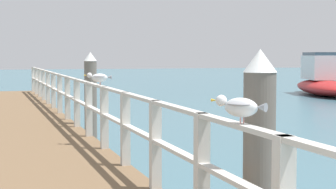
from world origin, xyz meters
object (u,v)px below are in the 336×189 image
(seagull_background, at_px, (99,77))
(boat_0, at_px, (323,81))
(dock_piling_near, at_px, (259,166))
(dock_piling_far, at_px, (91,97))
(seagull_foreground, at_px, (240,106))

(seagull_background, bearing_deg, boat_0, -21.24)
(boat_0, bearing_deg, seagull_background, -115.92)
(dock_piling_near, height_order, boat_0, boat_0)
(seagull_background, bearing_deg, dock_piling_far, 13.18)
(seagull_foreground, height_order, seagull_background, same)
(dock_piling_near, xyz_separation_m, seagull_foreground, (-0.39, -0.47, 0.57))
(dock_piling_far, bearing_deg, seagull_foreground, -92.37)
(seagull_background, bearing_deg, dock_piling_near, -156.02)
(dock_piling_far, relative_size, seagull_background, 4.43)
(dock_piling_near, relative_size, seagull_background, 4.43)
(seagull_background, xyz_separation_m, boat_0, (14.01, 15.98, -0.91))
(dock_piling_far, distance_m, seagull_foreground, 9.32)
(dock_piling_far, xyz_separation_m, seagull_foreground, (-0.39, -9.29, 0.57))
(boat_0, bearing_deg, seagull_foreground, -107.12)
(dock_piling_near, relative_size, seagull_foreground, 5.07)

